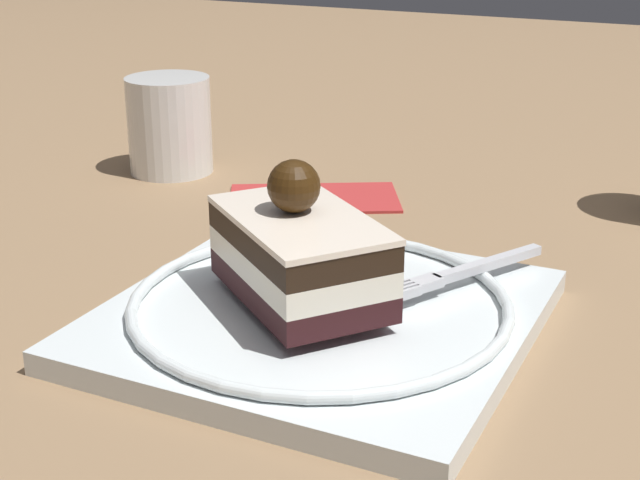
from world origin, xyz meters
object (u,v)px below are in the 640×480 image
object	(u,v)px
dessert_plate	(320,314)
drink_glass_near	(170,130)
folded_napkin	(314,197)
fork	(453,275)
cake_slice	(300,251)

from	to	relation	value
dessert_plate	drink_glass_near	xyz separation A→B (m)	(0.22, -0.20, 0.02)
dessert_plate	folded_napkin	xyz separation A→B (m)	(0.09, -0.18, -0.01)
fork	folded_napkin	size ratio (longest dim) A/B	0.90
fork	drink_glass_near	size ratio (longest dim) A/B	1.46
cake_slice	drink_glass_near	size ratio (longest dim) A/B	1.56
drink_glass_near	folded_napkin	world-z (taller)	drink_glass_near
dessert_plate	cake_slice	distance (m)	0.03
dessert_plate	cake_slice	bearing A→B (deg)	12.39
drink_glass_near	dessert_plate	bearing A→B (deg)	137.70
fork	folded_napkin	distance (m)	0.20
drink_glass_near	fork	bearing A→B (deg)	150.95
cake_slice	drink_glass_near	bearing A→B (deg)	-43.90
dessert_plate	cake_slice	xyz separation A→B (m)	(0.01, 0.00, 0.03)
drink_glass_near	folded_napkin	xyz separation A→B (m)	(-0.13, 0.02, -0.03)
dessert_plate	fork	world-z (taller)	fork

